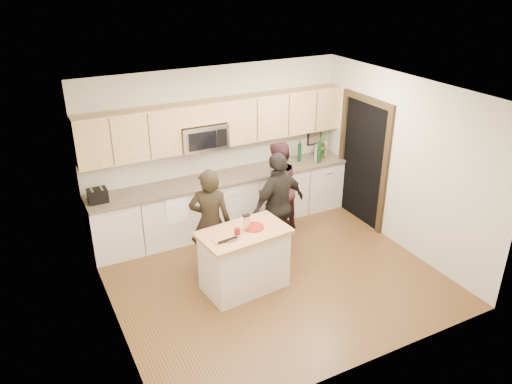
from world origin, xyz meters
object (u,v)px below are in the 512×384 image
woman_left (210,222)px  woman_right (278,206)px  woman_center (277,189)px  toaster (98,196)px  island (244,259)px

woman_left → woman_right: 1.10m
woman_center → woman_right: 0.71m
toaster → woman_right: (2.41, -1.16, -0.20)m
island → woman_center: (1.17, 1.17, 0.34)m
toaster → island: bearing=-47.7°
woman_left → woman_center: size_ratio=1.02×
woman_center → woman_right: woman_right is taller
woman_left → island: bearing=139.7°
woman_right → woman_center: bearing=-131.3°
island → woman_right: bearing=27.3°
woman_center → woman_left: bearing=3.6°
woman_left → woman_center: 1.54m
island → toaster: size_ratio=4.47×
woman_left → woman_right: woman_right is taller
toaster → woman_center: woman_center is taller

